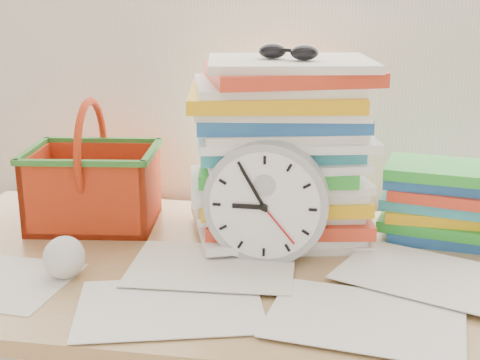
% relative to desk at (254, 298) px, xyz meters
% --- Properties ---
extents(desk, '(1.40, 0.70, 0.75)m').
position_rel_desk_xyz_m(desk, '(0.00, 0.00, 0.00)').
color(desk, '#A67F4E').
rests_on(desk, ground).
extents(paper_stack, '(0.44, 0.39, 0.37)m').
position_rel_desk_xyz_m(paper_stack, '(0.03, 0.17, 0.26)').
color(paper_stack, white).
rests_on(paper_stack, desk).
extents(clock, '(0.24, 0.05, 0.24)m').
position_rel_desk_xyz_m(clock, '(0.02, 0.02, 0.19)').
color(clock, '#A5A6A6').
rests_on(clock, desk).
extents(sunglasses, '(0.17, 0.15, 0.03)m').
position_rel_desk_xyz_m(sunglasses, '(0.04, 0.15, 0.46)').
color(sunglasses, black).
rests_on(sunglasses, paper_stack).
extents(book_stack, '(0.30, 0.25, 0.16)m').
position_rel_desk_xyz_m(book_stack, '(0.38, 0.20, 0.15)').
color(book_stack, white).
rests_on(book_stack, desk).
extents(basket, '(0.30, 0.25, 0.28)m').
position_rel_desk_xyz_m(basket, '(-0.38, 0.16, 0.21)').
color(basket, red).
rests_on(basket, desk).
extents(crumpled_ball, '(0.08, 0.08, 0.08)m').
position_rel_desk_xyz_m(crumpled_ball, '(-0.33, -0.12, 0.11)').
color(crumpled_ball, silver).
rests_on(crumpled_ball, desk).
extents(scattered_papers, '(1.26, 0.42, 0.02)m').
position_rel_desk_xyz_m(scattered_papers, '(0.00, 0.00, 0.08)').
color(scattered_papers, white).
rests_on(scattered_papers, desk).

